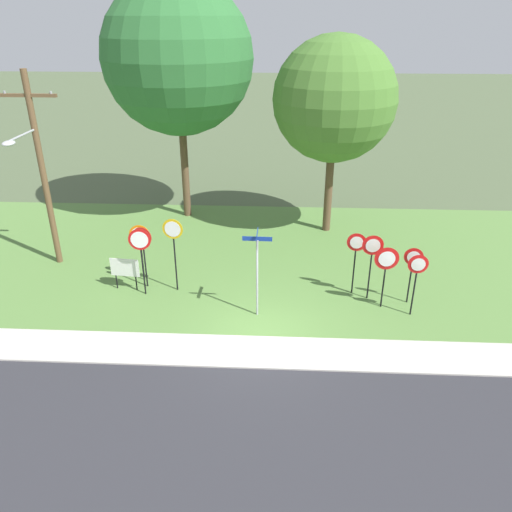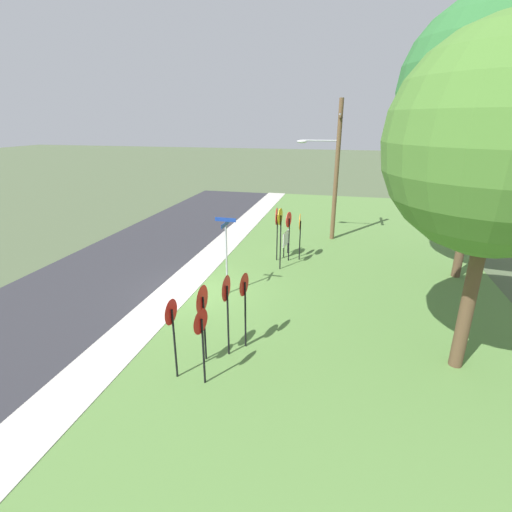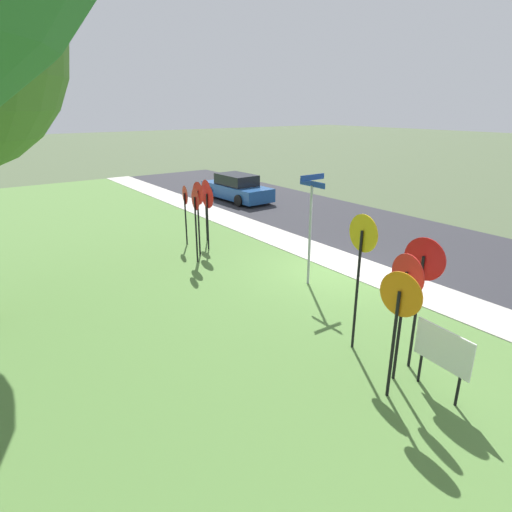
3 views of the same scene
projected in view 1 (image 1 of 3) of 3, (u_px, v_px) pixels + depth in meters
The scene contains 18 objects.
ground_plane at pixel (260, 338), 16.00m from camera, with size 160.00×160.00×0.00m, color #4C5B3D.
road_asphalt at pixel (251, 457), 11.69m from camera, with size 44.00×6.40×0.01m, color #2D2D33.
sidewalk_strip at pixel (259, 352), 15.27m from camera, with size 44.00×1.60×0.06m, color #BCB7AD.
grass_median at pixel (266, 256), 21.38m from camera, with size 44.00×12.00×0.04m, color #567F3D.
stop_sign_near_left at pixel (140, 247), 17.58m from camera, with size 0.79×0.11×2.60m.
stop_sign_near_right at pixel (143, 244), 18.15m from camera, with size 0.73×0.17×2.43m.
stop_sign_far_left at pixel (173, 239), 17.78m from camera, with size 0.74×0.12×2.85m.
stop_sign_far_center at pixel (140, 241), 18.66m from camera, with size 0.76×0.11×2.30m.
yield_sign_near_left at pixel (386, 263), 16.85m from camera, with size 0.83×0.10×2.31m.
yield_sign_near_right at pixel (413, 263), 17.18m from camera, with size 0.66×0.15×2.15m.
yield_sign_far_left at pixel (356, 249), 17.71m from camera, with size 0.68×0.13×2.39m.
yield_sign_far_right at pixel (372, 252), 17.32m from camera, with size 0.74×0.10×2.49m.
yield_sign_center at pixel (417, 271), 16.40m from camera, with size 0.68×0.10×2.28m.
street_name_post at pixel (257, 267), 16.37m from camera, with size 0.96×0.82×3.09m.
utility_pole at pixel (39, 166), 18.88m from camera, with size 2.10×2.37×7.58m.
notice_board at pixel (125, 269), 18.40m from camera, with size 1.10×0.14×1.25m.
oak_tree_left at pixel (178, 58), 22.38m from camera, with size 6.84×6.84×10.95m.
oak_tree_right at pixel (335, 100), 21.30m from camera, with size 5.32×5.32×8.67m.
Camera 1 is at (0.55, -13.24, 9.35)m, focal length 35.03 mm.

